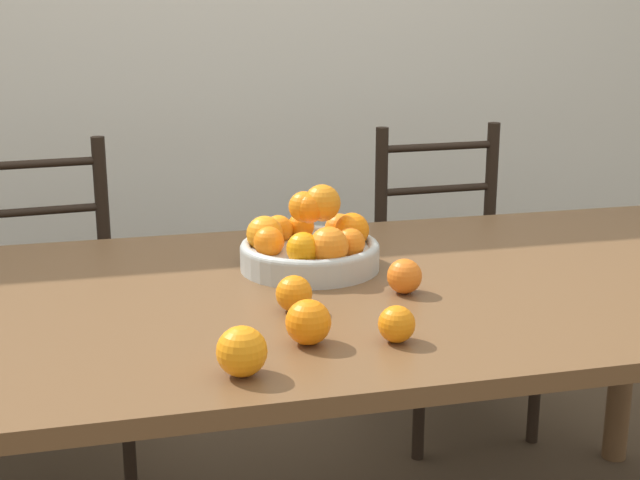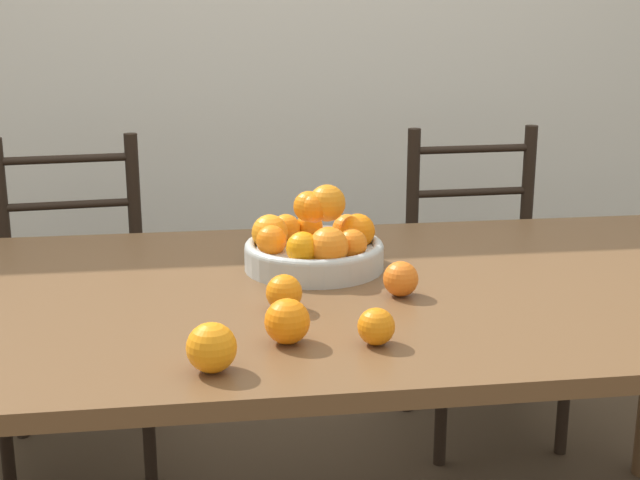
# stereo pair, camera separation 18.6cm
# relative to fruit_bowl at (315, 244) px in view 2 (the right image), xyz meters

# --- Properties ---
(wall_back) EXTENTS (8.00, 0.06, 2.60)m
(wall_back) POSITION_rel_fruit_bowl_xyz_m (0.08, 1.39, 0.49)
(wall_back) COLOR silver
(wall_back) RESTS_ON ground_plane
(dining_table) EXTENTS (1.99, 1.01, 0.75)m
(dining_table) POSITION_rel_fruit_bowl_xyz_m (0.08, -0.14, -0.14)
(dining_table) COLOR brown
(dining_table) RESTS_ON ground_plane
(fruit_bowl) EXTENTS (0.31, 0.31, 0.19)m
(fruit_bowl) POSITION_rel_fruit_bowl_xyz_m (0.00, 0.00, 0.00)
(fruit_bowl) COLOR #B2B7B2
(fruit_bowl) RESTS_ON dining_table
(orange_loose_0) EXTENTS (0.08, 0.08, 0.08)m
(orange_loose_0) POSITION_rel_fruit_bowl_xyz_m (-0.11, -0.43, -0.02)
(orange_loose_0) COLOR orange
(orange_loose_0) RESTS_ON dining_table
(orange_loose_1) EXTENTS (0.07, 0.07, 0.07)m
(orange_loose_1) POSITION_rel_fruit_bowl_xyz_m (0.04, -0.46, -0.02)
(orange_loose_1) COLOR orange
(orange_loose_1) RESTS_ON dining_table
(orange_loose_2) EXTENTS (0.07, 0.07, 0.07)m
(orange_loose_2) POSITION_rel_fruit_bowl_xyz_m (-0.09, -0.26, -0.02)
(orange_loose_2) COLOR orange
(orange_loose_2) RESTS_ON dining_table
(orange_loose_3) EXTENTS (0.07, 0.07, 0.07)m
(orange_loose_3) POSITION_rel_fruit_bowl_xyz_m (0.15, -0.21, -0.02)
(orange_loose_3) COLOR orange
(orange_loose_3) RESTS_ON dining_table
(orange_loose_4) EXTENTS (0.08, 0.08, 0.08)m
(orange_loose_4) POSITION_rel_fruit_bowl_xyz_m (-0.24, -0.53, -0.01)
(orange_loose_4) COLOR orange
(orange_loose_4) RESTS_ON dining_table
(chair_left) EXTENTS (0.45, 0.43, 0.94)m
(chair_left) POSITION_rel_fruit_bowl_xyz_m (-0.62, 0.65, -0.35)
(chair_left) COLOR black
(chair_left) RESTS_ON ground_plane
(chair_right) EXTENTS (0.43, 0.41, 0.94)m
(chair_right) POSITION_rel_fruit_bowl_xyz_m (0.61, 0.65, -0.35)
(chair_right) COLOR black
(chair_right) RESTS_ON ground_plane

